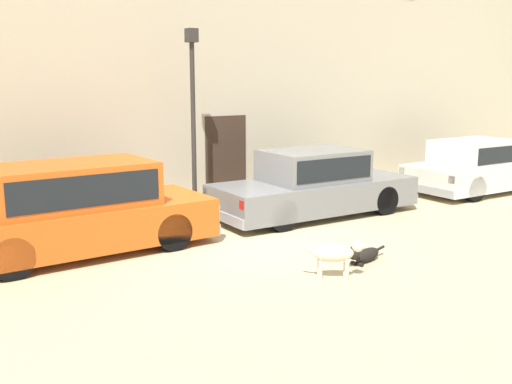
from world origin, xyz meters
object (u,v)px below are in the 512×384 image
(stray_dog_tan, at_px, (336,254))
(street_lamp, at_px, (193,99))
(parked_sedan_third, at_px, (479,166))
(stray_dog_spotted, at_px, (364,255))
(parked_sedan_second, at_px, (314,183))
(parked_sedan_nearest, at_px, (77,207))

(stray_dog_tan, height_order, street_lamp, street_lamp)
(parked_sedan_third, relative_size, stray_dog_spotted, 4.21)
(parked_sedan_third, distance_m, stray_dog_spotted, 7.46)
(parked_sedan_second, bearing_deg, street_lamp, 151.65)
(stray_dog_tan, bearing_deg, street_lamp, 122.29)
(parked_sedan_third, height_order, street_lamp, street_lamp)
(parked_sedan_second, height_order, stray_dog_tan, parked_sedan_second)
(parked_sedan_nearest, distance_m, stray_dog_tan, 4.50)
(parked_sedan_second, height_order, parked_sedan_third, parked_sedan_second)
(stray_dog_spotted, height_order, street_lamp, street_lamp)
(parked_sedan_nearest, height_order, parked_sedan_third, parked_sedan_nearest)
(stray_dog_tan, distance_m, street_lamp, 5.21)
(parked_sedan_third, distance_m, stray_dog_tan, 8.40)
(parked_sedan_nearest, xyz_separation_m, stray_dog_spotted, (3.77, -3.09, -0.68))
(street_lamp, bearing_deg, parked_sedan_second, -28.83)
(parked_sedan_second, bearing_deg, stray_dog_tan, -122.70)
(parked_sedan_nearest, relative_size, stray_dog_spotted, 4.52)
(parked_sedan_third, relative_size, street_lamp, 1.09)
(stray_dog_tan, bearing_deg, parked_sedan_nearest, 162.44)
(parked_sedan_nearest, bearing_deg, stray_dog_spotted, -41.66)
(parked_sedan_second, bearing_deg, parked_sedan_nearest, -178.83)
(stray_dog_spotted, distance_m, street_lamp, 5.09)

